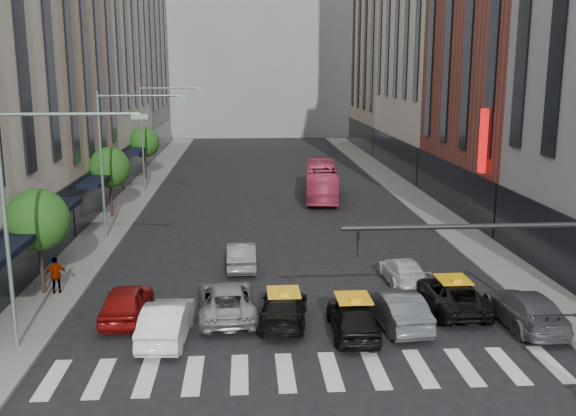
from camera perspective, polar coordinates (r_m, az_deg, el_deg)
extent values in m
plane|color=black|center=(21.93, 2.73, -16.06)|extent=(160.00, 160.00, 0.00)
cube|color=slate|center=(51.08, -14.15, 0.20)|extent=(3.00, 96.00, 0.15)
cube|color=slate|center=(52.11, 11.58, 0.56)|extent=(3.00, 96.00, 0.15)
cube|color=tan|center=(49.44, -21.76, 13.25)|extent=(8.00, 16.00, 24.00)
cube|color=gray|center=(85.58, -14.23, 14.95)|extent=(8.00, 18.00, 30.00)
cube|color=brown|center=(50.12, 19.45, 14.54)|extent=(8.00, 18.00, 26.00)
cube|color=tan|center=(86.44, 9.35, 14.46)|extent=(8.00, 18.00, 28.00)
cube|color=gray|center=(104.48, -2.69, 16.39)|extent=(30.00, 10.00, 36.00)
cylinder|color=black|center=(31.88, -21.09, -4.38)|extent=(0.18, 0.18, 3.15)
sphere|color=#154714|center=(31.41, -21.36, -1.00)|extent=(2.88, 2.88, 2.88)
cylinder|color=black|center=(46.97, -15.46, 1.15)|extent=(0.18, 0.18, 3.15)
sphere|color=#154714|center=(46.65, -15.59, 3.48)|extent=(2.88, 2.88, 2.88)
cylinder|color=black|center=(62.51, -12.59, 3.97)|extent=(0.18, 0.18, 3.15)
sphere|color=#154714|center=(62.27, -12.67, 5.73)|extent=(2.88, 2.88, 2.88)
cylinder|color=gray|center=(25.41, -23.77, -1.88)|extent=(0.16, 0.16, 9.00)
cylinder|color=gray|center=(24.04, -18.98, 7.90)|extent=(5.00, 0.12, 0.12)
cube|color=gray|center=(23.53, -13.02, 7.92)|extent=(0.60, 0.25, 0.18)
cylinder|color=gray|center=(40.54, -16.24, 3.60)|extent=(0.16, 0.16, 9.00)
cylinder|color=gray|center=(39.69, -13.03, 9.70)|extent=(5.00, 0.12, 0.12)
cube|color=gray|center=(39.39, -9.38, 9.68)|extent=(0.60, 0.25, 0.18)
cylinder|color=gray|center=(56.15, -12.82, 6.06)|extent=(0.16, 0.16, 9.00)
cylinder|color=gray|center=(55.55, -10.44, 10.44)|extent=(5.00, 0.12, 0.12)
cube|color=gray|center=(55.33, -7.82, 10.42)|extent=(0.60, 0.25, 0.18)
cylinder|color=black|center=(20.30, 18.86, -1.50)|extent=(10.00, 0.16, 0.16)
imported|color=black|center=(19.16, 6.21, -3.25)|extent=(0.13, 0.16, 0.80)
cube|color=red|center=(42.14, 16.96, 5.72)|extent=(0.30, 0.70, 4.00)
imported|color=maroon|center=(28.23, -14.16, -8.10)|extent=(1.86, 4.49, 1.52)
imported|color=white|center=(25.91, -10.69, -9.80)|extent=(1.93, 4.75, 1.53)
imported|color=#99999E|center=(27.79, -5.49, -8.19)|extent=(2.77, 5.36, 1.45)
imported|color=black|center=(26.98, -0.39, -8.88)|extent=(2.43, 4.84, 1.35)
imported|color=black|center=(26.00, 5.80, -9.58)|extent=(1.87, 4.48, 1.52)
imported|color=#484C51|center=(27.13, 9.62, -8.75)|extent=(2.10, 4.75, 1.51)
imported|color=black|center=(29.30, 14.39, -7.49)|extent=(2.37, 5.05, 1.39)
imported|color=#46494F|center=(28.46, 20.34, -8.39)|extent=(2.13, 5.12, 1.48)
imported|color=gray|center=(34.27, -4.18, -4.22)|extent=(1.55, 4.30, 1.41)
imported|color=silver|center=(32.38, 10.16, -5.52)|extent=(1.90, 4.37, 1.25)
imported|color=#C93B5A|center=(52.68, 3.00, 2.43)|extent=(3.44, 10.52, 2.88)
imported|color=gray|center=(31.86, -19.90, -5.63)|extent=(1.09, 0.69, 1.74)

